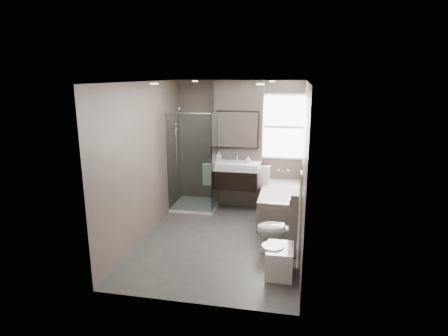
% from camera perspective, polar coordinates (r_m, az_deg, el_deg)
% --- Properties ---
extents(room, '(2.70, 3.90, 2.70)m').
position_cam_1_polar(room, '(6.05, -0.35, 0.63)').
color(room, '#474441').
rests_on(room, ground).
extents(vanity_pier, '(1.00, 0.25, 2.60)m').
position_cam_1_polar(vanity_pier, '(7.76, 2.27, 3.62)').
color(vanity_pier, '#5F534A').
rests_on(vanity_pier, ground).
extents(vanity, '(0.95, 0.47, 0.66)m').
position_cam_1_polar(vanity, '(7.55, 1.82, -1.03)').
color(vanity, black).
rests_on(vanity, vanity_pier).
extents(mirror_cabinet, '(0.86, 0.08, 0.76)m').
position_cam_1_polar(mirror_cabinet, '(7.55, 2.10, 5.86)').
color(mirror_cabinet, black).
rests_on(mirror_cabinet, vanity_pier).
extents(towel_left, '(0.24, 0.06, 0.44)m').
position_cam_1_polar(towel_left, '(7.64, -2.35, -1.01)').
color(towel_left, silver).
rests_on(towel_left, vanity_pier).
extents(towel_right, '(0.24, 0.06, 0.44)m').
position_cam_1_polar(towel_right, '(7.47, 6.04, -1.44)').
color(towel_right, silver).
rests_on(towel_right, vanity_pier).
extents(shower_enclosure, '(0.90, 0.90, 2.00)m').
position_cam_1_polar(shower_enclosure, '(7.70, -3.82, -2.69)').
color(shower_enclosure, white).
rests_on(shower_enclosure, ground).
extents(bathtub, '(0.75, 1.60, 0.57)m').
position_cam_1_polar(bathtub, '(7.28, 8.60, -5.28)').
color(bathtub, '#5F534A').
rests_on(bathtub, ground).
extents(window, '(0.98, 0.06, 1.33)m').
position_cam_1_polar(window, '(7.72, 9.07, 6.21)').
color(window, white).
rests_on(window, room).
extents(toilet, '(0.75, 0.49, 0.72)m').
position_cam_1_polar(toilet, '(5.97, 8.40, -9.26)').
color(toilet, white).
rests_on(toilet, ground).
extents(cistern_box, '(0.19, 0.55, 1.00)m').
position_cam_1_polar(cistern_box, '(5.94, 10.79, -7.99)').
color(cistern_box, '#5F534A').
rests_on(cistern_box, ground).
extents(bidet, '(0.43, 0.51, 0.53)m').
position_cam_1_polar(bidet, '(5.38, 8.41, -13.70)').
color(bidet, white).
rests_on(bidet, ground).
extents(towel_radiator, '(0.03, 0.49, 1.10)m').
position_cam_1_polar(towel_radiator, '(4.46, 11.47, -7.07)').
color(towel_radiator, silver).
rests_on(towel_radiator, room).
extents(soap_bottle_a, '(0.09, 0.09, 0.19)m').
position_cam_1_polar(soap_bottle_a, '(7.56, -0.81, 1.77)').
color(soap_bottle_a, white).
rests_on(soap_bottle_a, vanity).
extents(soap_bottle_b, '(0.10, 0.10, 0.12)m').
position_cam_1_polar(soap_bottle_b, '(7.49, 3.68, 1.36)').
color(soap_bottle_b, white).
rests_on(soap_bottle_b, vanity).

